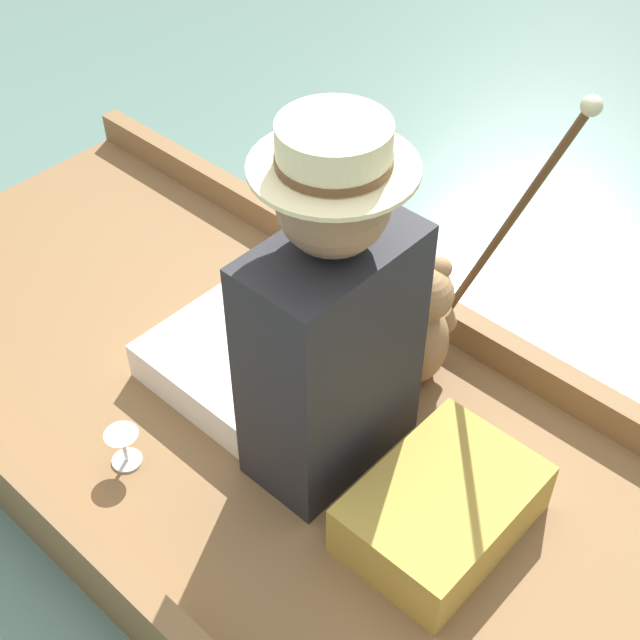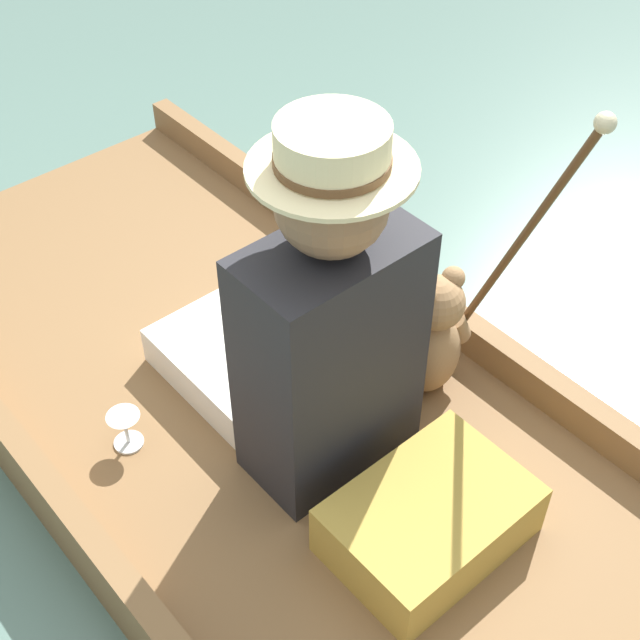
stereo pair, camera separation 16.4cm
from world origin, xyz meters
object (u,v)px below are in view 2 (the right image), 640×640
at_px(seated_person, 311,331).
at_px(teddy_bear, 432,337).
at_px(walking_cane, 523,237).
at_px(wine_glass, 125,424).

distance_m(seated_person, teddy_bear, 0.39).
distance_m(seated_person, walking_cane, 0.52).
bearing_deg(teddy_bear, walking_cane, -47.24).
bearing_deg(walking_cane, wine_glass, 150.10).
xyz_separation_m(teddy_bear, walking_cane, (0.12, -0.13, 0.33)).
height_order(teddy_bear, walking_cane, walking_cane).
xyz_separation_m(wine_glass, walking_cane, (0.82, -0.47, 0.43)).
distance_m(teddy_bear, wine_glass, 0.78).
xyz_separation_m(seated_person, teddy_bear, (0.33, -0.07, -0.18)).
relative_size(seated_person, teddy_bear, 2.41).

